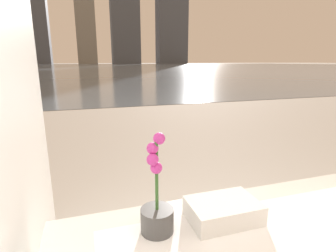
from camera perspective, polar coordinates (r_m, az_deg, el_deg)
name	(u,v)px	position (r m, az deg, el deg)	size (l,w,h in m)	color
potted_orchid	(157,208)	(1.02, -2.45, -17.42)	(0.12, 0.12, 0.38)	#4C4C4C
towel_stack	(223,210)	(1.13, 11.90, -17.55)	(0.28, 0.19, 0.08)	white
harbor_water	(87,67)	(61.96, -17.23, 12.25)	(180.00, 110.00, 0.01)	slate
skyline_tower_3	(124,6)	(121.39, -9.47, 24.29)	(11.84, 6.93, 46.66)	#4C515B
skyline_tower_4	(172,25)	(125.24, 0.80, 21.13)	(13.29, 7.14, 33.65)	#4C515B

